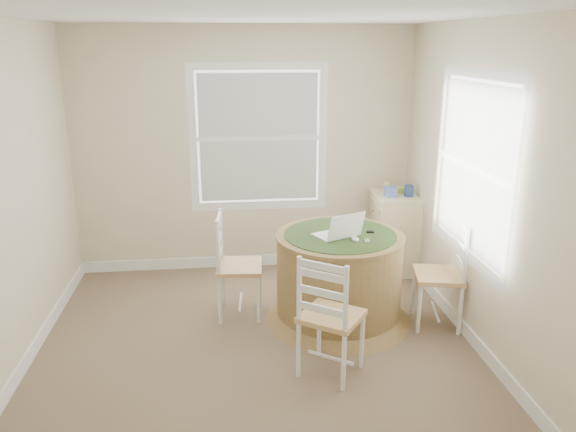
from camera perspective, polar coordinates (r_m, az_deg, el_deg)
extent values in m
cube|color=#77674B|center=(4.79, -3.19, -13.24)|extent=(3.60, 3.60, 0.02)
cube|color=white|center=(4.14, -3.83, 19.86)|extent=(3.60, 3.60, 0.02)
cube|color=beige|center=(6.04, -4.43, 6.51)|extent=(3.60, 0.02, 2.60)
cube|color=beige|center=(2.58, -1.24, -8.42)|extent=(3.60, 0.02, 2.60)
cube|color=beige|center=(4.57, -26.80, 1.17)|extent=(0.02, 3.60, 2.60)
cube|color=beige|center=(4.73, 19.02, 2.60)|extent=(0.02, 3.60, 2.60)
cube|color=white|center=(6.37, -4.17, -4.54)|extent=(3.60, 0.02, 0.12)
cube|color=white|center=(5.01, -24.64, -12.58)|extent=(0.02, 3.60, 0.12)
cube|color=white|center=(5.15, 17.46, -10.86)|extent=(0.02, 3.60, 0.12)
cylinder|color=olive|center=(5.06, 5.20, -5.85)|extent=(1.11, 1.11, 0.72)
cone|color=olive|center=(5.23, 5.08, -9.90)|extent=(1.31, 1.31, 0.08)
cylinder|color=olive|center=(4.93, 5.31, -2.09)|extent=(1.13, 1.13, 0.03)
cylinder|color=#334D21|center=(4.93, 5.31, -1.91)|extent=(0.98, 0.98, 0.01)
cone|color=#334D21|center=(4.94, 5.29, -2.53)|extent=(1.09, 1.09, 0.10)
cube|color=white|center=(4.91, 4.84, -1.93)|extent=(0.42, 0.37, 0.02)
cube|color=silver|center=(4.91, 4.84, -1.82)|extent=(0.32, 0.24, 0.00)
cube|color=black|center=(4.75, 5.96, -1.05)|extent=(0.35, 0.21, 0.23)
ellipsoid|color=white|center=(4.80, 6.83, -2.34)|extent=(0.09, 0.12, 0.04)
cube|color=#B7BABF|center=(4.79, 8.06, -2.55)|extent=(0.07, 0.10, 0.02)
cube|color=black|center=(5.00, 8.36, -1.66)|extent=(0.07, 0.06, 0.02)
cube|color=#F9F5BA|center=(6.26, 10.70, -1.68)|extent=(0.49, 0.64, 0.84)
cube|color=#F9F5BA|center=(6.14, 10.92, 2.14)|extent=(0.52, 0.68, 0.02)
cube|color=beige|center=(6.30, 8.29, -3.90)|extent=(0.04, 0.52, 0.18)
cube|color=beige|center=(6.21, 8.39, -1.68)|extent=(0.04, 0.52, 0.18)
cube|color=beige|center=(6.13, 8.49, 0.50)|extent=(0.04, 0.52, 0.18)
cube|color=#5D77D6|center=(5.99, 10.31, 2.41)|extent=(0.13, 0.13, 0.10)
cube|color=#B6C144|center=(6.19, 11.23, 2.63)|extent=(0.16, 0.11, 0.06)
cube|color=#2E458B|center=(6.03, 12.34, 2.48)|extent=(0.08, 0.08, 0.12)
cylinder|color=beige|center=(6.27, 9.84, 3.03)|extent=(0.07, 0.07, 0.09)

